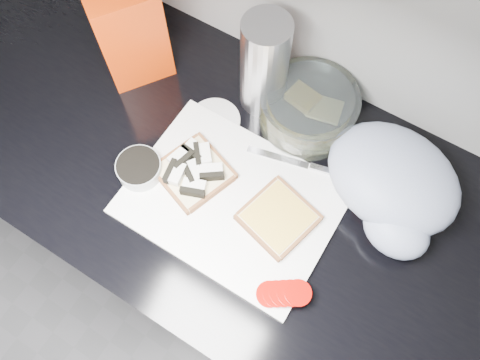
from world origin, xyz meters
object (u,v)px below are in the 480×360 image
at_px(steel_canister, 264,66).
at_px(cutting_board, 232,201).
at_px(bread_bag, 127,24).
at_px(glass_bowl, 308,109).

bearing_deg(steel_canister, cutting_board, -72.96).
bearing_deg(steel_canister, bread_bag, -168.84).
xyz_separation_m(cutting_board, bread_bag, (-0.37, 0.18, 0.11)).
xyz_separation_m(glass_bowl, steel_canister, (-0.11, -0.00, 0.07)).
height_order(cutting_board, bread_bag, bread_bag).
xyz_separation_m(glass_bowl, bread_bag, (-0.40, -0.06, 0.07)).
distance_m(cutting_board, bread_bag, 0.42).
xyz_separation_m(cutting_board, glass_bowl, (0.03, 0.24, 0.04)).
height_order(cutting_board, glass_bowl, glass_bowl).
distance_m(cutting_board, glass_bowl, 0.25).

